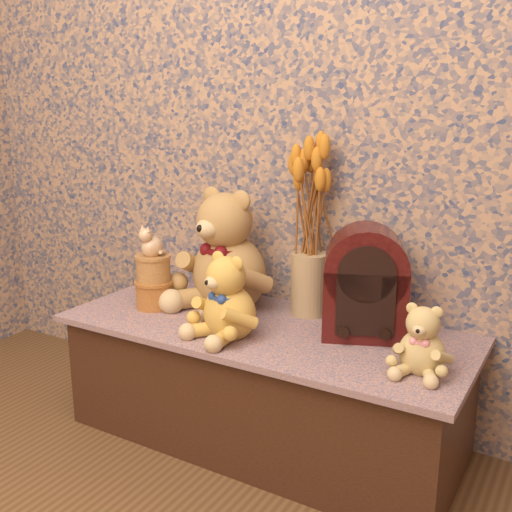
{
  "coord_description": "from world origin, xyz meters",
  "views": [
    {
      "loc": [
        0.89,
        -0.33,
        1.08
      ],
      "look_at": [
        0.0,
        1.18,
        0.64
      ],
      "focal_mm": 41.96,
      "sensor_mm": 36.0,
      "label": 1
    }
  ],
  "objects": [
    {
      "name": "biscuit_tin_lower",
      "position": [
        -0.42,
        1.2,
        0.44
      ],
      "size": [
        0.16,
        0.16,
        0.09
      ],
      "primitive_type": "cylinder",
      "rotation": [
        0.0,
        0.0,
        -0.35
      ],
      "color": "gold",
      "rests_on": "display_shelf"
    },
    {
      "name": "teddy_medium",
      "position": [
        -0.05,
        1.11,
        0.54
      ],
      "size": [
        0.29,
        0.32,
        0.28
      ],
      "primitive_type": null,
      "rotation": [
        0.0,
        0.0,
        -0.31
      ],
      "color": "gold",
      "rests_on": "display_shelf"
    },
    {
      "name": "cathedral_radio",
      "position": [
        0.3,
        1.32,
        0.57
      ],
      "size": [
        0.3,
        0.26,
        0.34
      ],
      "primitive_type": null,
      "rotation": [
        0.0,
        0.0,
        0.39
      ],
      "color": "#370A0B",
      "rests_on": "display_shelf"
    },
    {
      "name": "biscuit_tin_upper",
      "position": [
        -0.42,
        1.2,
        0.54
      ],
      "size": [
        0.15,
        0.15,
        0.09
      ],
      "primitive_type": "cylinder",
      "rotation": [
        0.0,
        0.0,
        -0.42
      ],
      "color": "#DFB661",
      "rests_on": "biscuit_tin_lower"
    },
    {
      "name": "teddy_large",
      "position": [
        -0.21,
        1.35,
        0.62
      ],
      "size": [
        0.43,
        0.48,
        0.44
      ],
      "primitive_type": null,
      "rotation": [
        0.0,
        0.0,
        -0.2
      ],
      "color": "olive",
      "rests_on": "display_shelf"
    },
    {
      "name": "ceramic_vase",
      "position": [
        0.07,
        1.41,
        0.5
      ],
      "size": [
        0.15,
        0.15,
        0.21
      ],
      "primitive_type": "cylinder",
      "rotation": [
        0.0,
        0.0,
        0.26
      ],
      "color": "tan",
      "rests_on": "display_shelf"
    },
    {
      "name": "teddy_small",
      "position": [
        0.52,
        1.15,
        0.5
      ],
      "size": [
        0.16,
        0.19,
        0.2
      ],
      "primitive_type": null,
      "rotation": [
        0.0,
        0.0,
        0.03
      ],
      "color": "tan",
      "rests_on": "display_shelf"
    },
    {
      "name": "dried_stalks",
      "position": [
        0.07,
        1.41,
        0.84
      ],
      "size": [
        0.28,
        0.28,
        0.47
      ],
      "primitive_type": null,
      "rotation": [
        0.0,
        0.0,
        0.17
      ],
      "color": "orange",
      "rests_on": "ceramic_vase"
    },
    {
      "name": "cat_figurine",
      "position": [
        -0.42,
        1.2,
        0.64
      ],
      "size": [
        0.09,
        0.1,
        0.11
      ],
      "primitive_type": null,
      "rotation": [
        0.0,
        0.0,
        -0.17
      ],
      "color": "silver",
      "rests_on": "biscuit_tin_upper"
    },
    {
      "name": "display_shelf",
      "position": [
        0.0,
        1.23,
        0.2
      ],
      "size": [
        1.31,
        0.56,
        0.4
      ],
      "primitive_type": "cube",
      "color": "#384874",
      "rests_on": "ground"
    }
  ]
}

